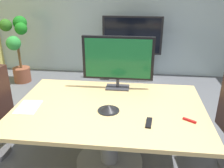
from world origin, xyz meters
The scene contains 10 objects.
ground_plane centered at (0.00, 0.00, 0.00)m, with size 7.18×7.18×0.00m, color #515459.
wall_back_glass_partition centered at (0.00, 3.09, 1.46)m, with size 6.04×0.10×2.91m, color #9EB2B7.
conference_table centered at (-0.08, 0.05, 0.56)m, with size 1.97×1.33×0.72m.
tv_monitor centered at (-0.04, 0.55, 1.08)m, with size 0.84×0.18×0.64m.
wall_display_unit centered at (0.05, 2.73, 0.44)m, with size 1.20×0.36×1.31m.
potted_plant centered at (-2.19, 2.30, 0.74)m, with size 0.54×0.57×1.32m.
conference_phone centered at (-0.08, -0.04, 0.75)m, with size 0.22×0.22×0.07m.
remote_control centered at (0.32, -0.24, 0.73)m, with size 0.05×0.17×0.02m, color black.
whiteboard_marker centered at (0.70, -0.16, 0.73)m, with size 0.13×0.02×0.02m, color red.
paper_notepad centered at (-0.91, -0.07, 0.73)m, with size 0.21×0.30×0.01m, color white.
Camera 1 is at (0.20, -2.19, 1.93)m, focal length 39.07 mm.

